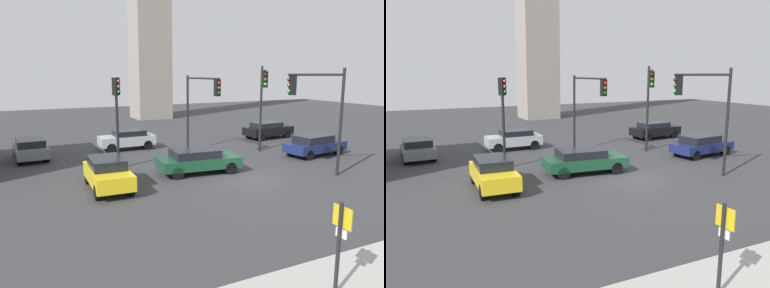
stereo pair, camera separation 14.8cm
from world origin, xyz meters
TOP-DOWN VIEW (x-y plane):
  - ground_plane at (0.00, 0.00)m, footprint 90.56×90.56m
  - direction_sign at (-3.98, -9.85)m, footprint 0.13×0.57m
  - traffic_light_0 at (4.44, 4.77)m, footprint 1.50×2.34m
  - traffic_light_1 at (0.59, 6.30)m, footprint 0.39×4.30m
  - traffic_light_2 at (-5.34, 5.30)m, footprint 0.45×0.48m
  - traffic_light_3 at (3.78, -0.97)m, footprint 2.90×1.31m
  - car_0 at (8.83, 9.81)m, footprint 4.44×2.18m
  - car_1 at (-1.64, 2.37)m, footprint 4.73×2.41m
  - car_2 at (7.52, 2.93)m, footprint 4.63×2.30m
  - car_3 at (-3.29, 10.48)m, footprint 3.94×1.73m
  - car_4 at (-9.85, 10.24)m, footprint 2.06×4.28m
  - car_5 at (-6.89, 1.59)m, footprint 1.90×4.06m

SIDE VIEW (x-z plane):
  - ground_plane at x=0.00m, z-range 0.00..0.00m
  - car_4 at x=-9.85m, z-range 0.04..1.39m
  - car_1 at x=-1.64m, z-range 0.06..1.42m
  - car_2 at x=7.52m, z-range 0.04..1.44m
  - car_0 at x=8.83m, z-range 0.06..1.46m
  - car_3 at x=-3.29m, z-range 0.06..1.47m
  - car_5 at x=-6.89m, z-range 0.05..1.57m
  - direction_sign at x=-3.98m, z-range 0.39..2.75m
  - traffic_light_2 at x=-5.34m, z-range 1.03..6.30m
  - traffic_light_1 at x=0.59m, z-range 1.22..6.57m
  - traffic_light_3 at x=3.78m, z-range 1.13..6.93m
  - traffic_light_0 at x=4.44m, z-range 1.16..7.13m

